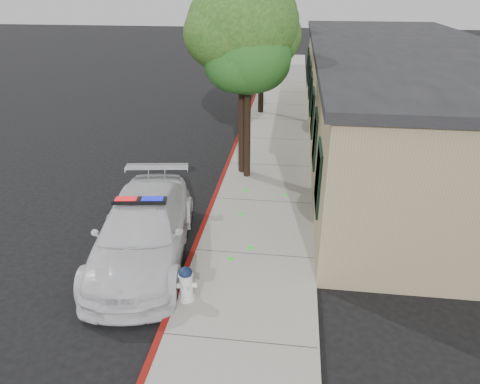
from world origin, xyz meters
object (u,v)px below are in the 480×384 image
Objects in this scene: clapboard_building at (399,98)px; street_tree_near at (243,30)px; police_car at (143,230)px; fire_hydrant at (186,283)px; street_tree_mid at (248,60)px; street_tree_far at (263,16)px.

clapboard_building is 7.62m from street_tree_near.
police_car is 0.87× the size of street_tree_near.
street_tree_mid is (0.56, 6.86, 3.59)m from fire_hydrant.
street_tree_mid is at bearing 75.33° from fire_hydrant.
clapboard_building is 3.19× the size of street_tree_near.
clapboard_building reaches higher than fire_hydrant.
police_car is 1.06× the size of street_tree_mid.
police_car is 6.52m from street_tree_mid.
street_tree_near is 7.98m from street_tree_far.
clapboard_building is at bearing -35.62° from street_tree_far.
police_car is 14.25m from street_tree_far.
street_tree_mid is at bearing -60.42° from street_tree_near.
clapboard_building is 12.21m from police_car.
fire_hydrant is at bearing -94.65° from street_tree_mid.
street_tree_far is at bearing 91.12° from street_tree_mid.
street_tree_near is 1.03× the size of street_tree_far.
street_tree_far is (0.40, 15.19, 4.33)m from fire_hydrant.
street_tree_far is at bearing 74.07° from police_car.
street_tree_far is at bearing 144.38° from clapboard_building.
clapboard_building is at bearing 31.90° from street_tree_near.
police_car is 0.90× the size of street_tree_far.
fire_hydrant is (1.51, -1.68, -0.21)m from police_car.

